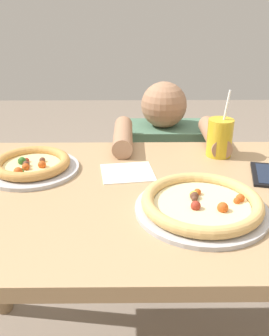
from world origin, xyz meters
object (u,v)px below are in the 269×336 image
Objects in this scene: pizza_far at (32,165)px; drink_cup_colored at (220,137)px; pizza_near at (202,204)px; diner_seated at (161,193)px.

drink_cup_colored is at bearing 11.35° from pizza_far.
pizza_far is 0.63m from drink_cup_colored.
pizza_near is 0.78m from diner_seated.
pizza_far is 1.29× the size of drink_cup_colored.
pizza_far is (-0.49, 0.25, -0.00)m from pizza_near.
drink_cup_colored reaches higher than pizza_far.
pizza_far is at bearing -135.33° from diner_seated.
diner_seated is at bearing 93.39° from pizza_near.
pizza_near is at bearing -108.18° from drink_cup_colored.
drink_cup_colored is (0.62, 0.12, 0.05)m from pizza_far.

